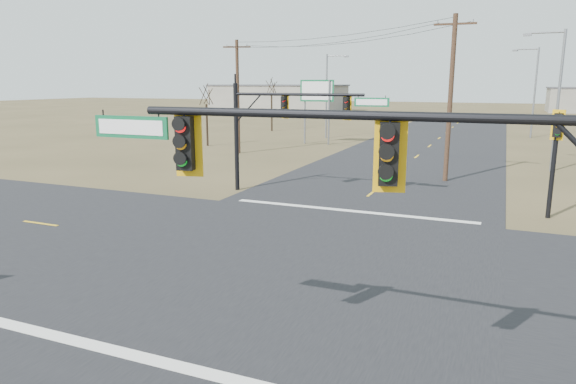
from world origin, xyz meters
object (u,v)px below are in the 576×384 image
at_px(pedestal_signal_ne, 556,142).
at_px(streetlight_a, 555,93).
at_px(bare_tree_a, 206,94).
at_px(highway_sign, 317,99).
at_px(utility_pole_near, 450,97).
at_px(streetlight_c, 328,92).
at_px(bare_tree_b, 272,86).
at_px(mast_arm_near, 385,179).
at_px(streetlight_b, 533,88).
at_px(mast_arm_far, 289,114).
at_px(utility_pole_far, 238,96).

height_order(pedestal_signal_ne, streetlight_a, streetlight_a).
bearing_deg(bare_tree_a, highway_sign, 30.68).
height_order(utility_pole_near, streetlight_c, utility_pole_near).
distance_m(utility_pole_near, streetlight_c, 26.86).
height_order(streetlight_a, streetlight_c, streetlight_a).
distance_m(streetlight_a, bare_tree_b, 37.38).
relative_size(mast_arm_near, bare_tree_a, 1.61).
height_order(highway_sign, streetlight_b, streetlight_b).
relative_size(mast_arm_far, streetlight_a, 0.91).
relative_size(streetlight_b, bare_tree_a, 1.56).
bearing_deg(streetlight_c, highway_sign, -86.06).
height_order(streetlight_c, bare_tree_a, streetlight_c).
distance_m(highway_sign, streetlight_c, 6.27).
distance_m(mast_arm_near, bare_tree_a, 43.39).
relative_size(mast_arm_near, highway_sign, 1.60).
height_order(pedestal_signal_ne, streetlight_b, streetlight_b).
bearing_deg(streetlight_a, mast_arm_far, -124.96).
bearing_deg(streetlight_c, bare_tree_a, -130.08).
xyz_separation_m(highway_sign, streetlight_b, (20.25, 15.18, 1.08)).
distance_m(streetlight_b, bare_tree_a, 36.28).
relative_size(streetlight_a, bare_tree_b, 1.34).
bearing_deg(highway_sign, mast_arm_far, -80.92).
relative_size(utility_pole_far, streetlight_a, 1.01).
xyz_separation_m(mast_arm_near, pedestal_signal_ne, (4.00, 17.22, -0.97)).
xyz_separation_m(highway_sign, streetlight_a, (20.64, -9.28, 0.90)).
bearing_deg(streetlight_b, streetlight_c, -132.60).
xyz_separation_m(utility_pole_far, streetlight_a, (24.68, -0.07, 0.37)).
relative_size(mast_arm_near, utility_pole_far, 1.06).
height_order(mast_arm_near, utility_pole_far, utility_pole_far).
bearing_deg(bare_tree_a, bare_tree_b, 92.82).
xyz_separation_m(mast_arm_near, streetlight_c, (-16.59, 47.12, 0.67)).
height_order(pedestal_signal_ne, utility_pole_near, utility_pole_near).
height_order(mast_arm_near, streetlight_b, streetlight_b).
distance_m(utility_pole_far, highway_sign, 10.07).
distance_m(utility_pole_far, streetlight_a, 24.69).
distance_m(utility_pole_far, bare_tree_b, 21.81).
bearing_deg(pedestal_signal_ne, highway_sign, 152.84).
bearing_deg(mast_arm_far, highway_sign, 130.65).
distance_m(pedestal_signal_ne, bare_tree_b, 46.47).
xyz_separation_m(pedestal_signal_ne, bare_tree_b, (-30.05, 35.38, 2.21)).
distance_m(highway_sign, streetlight_b, 25.33).
distance_m(mast_arm_far, utility_pole_far, 17.87).
relative_size(highway_sign, streetlight_b, 0.64).
bearing_deg(mast_arm_far, streetlight_b, 95.37).
bearing_deg(mast_arm_far, utility_pole_near, 69.18).
xyz_separation_m(mast_arm_near, streetlight_b, (4.52, 56.12, 1.09)).
bearing_deg(bare_tree_a, utility_pole_near, -23.45).
bearing_deg(utility_pole_near, bare_tree_b, 131.79).
bearing_deg(streetlight_c, utility_pole_far, -105.66).
relative_size(bare_tree_a, bare_tree_b, 0.89).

